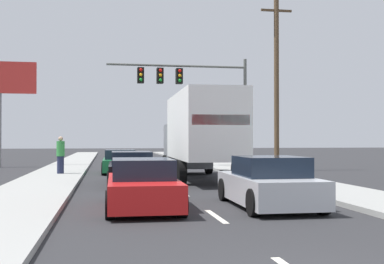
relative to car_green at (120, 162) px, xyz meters
name	(u,v)px	position (x,y,z in m)	size (l,w,h in m)	color
ground_plane	(148,169)	(1.77, 3.69, -0.56)	(140.00, 140.00, 0.00)	#2B2B2D
sidewalk_right	(249,172)	(6.61, -1.31, -0.49)	(2.57, 80.00, 0.14)	#9E9E99
sidewalk_left	(57,174)	(-3.06, -1.31, -0.49)	(2.57, 80.00, 0.14)	#9E9E99
lane_markings	(154,173)	(1.77, -0.19, -0.55)	(0.14, 52.00, 0.01)	silver
car_green	(120,162)	(0.00, 0.00, 0.00)	(1.89, 4.37, 1.22)	#196B38
car_black	(131,169)	(0.26, -6.74, 0.04)	(1.88, 4.70, 1.29)	black
car_red	(142,185)	(0.20, -13.58, 0.03)	(1.86, 4.41, 1.26)	red
box_truck	(200,132)	(3.33, -4.91, 1.54)	(2.62, 9.30, 3.68)	white
car_silver	(269,184)	(3.45, -13.92, 0.04)	(1.91, 4.10, 1.32)	#B7BABF
traffic_signal_mast	(183,83)	(4.05, 4.38, 4.73)	(8.87, 0.69, 6.92)	#595B56
utility_pole_mid	(276,83)	(8.79, 0.51, 4.43)	(1.80, 0.28, 9.68)	brown
pedestrian_near_corner	(61,155)	(-2.85, -1.95, 0.47)	(0.38, 0.38, 1.77)	#1E233F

